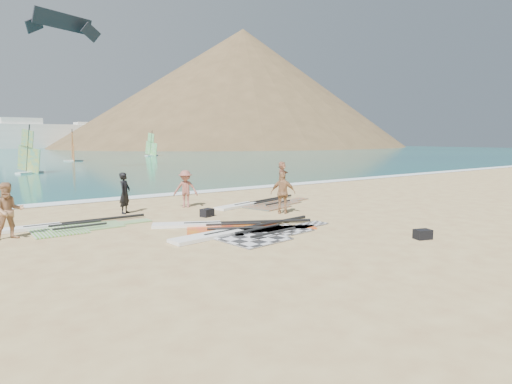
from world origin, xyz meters
TOP-DOWN VIEW (x-y plane):
  - ground at (0.00, 0.00)m, footprint 300.00×300.00m
  - surf_line at (0.00, 12.30)m, footprint 300.00×1.20m
  - headland_main at (85.00, 130.00)m, footprint 143.00×143.00m
  - headland_minor at (120.00, 140.00)m, footprint 70.00×70.00m
  - rig_grey at (-2.22, 0.94)m, footprint 6.40×2.80m
  - rig_green at (-7.17, 5.81)m, footprint 5.65×2.21m
  - rig_orange at (2.06, 5.99)m, footprint 6.06×3.22m
  - rig_red at (-2.36, 2.43)m, footprint 5.68×4.17m
  - gear_bag_near at (-1.59, 4.82)m, footprint 0.62×0.53m
  - gear_bag_far at (2.22, -3.00)m, footprint 0.62×0.52m
  - person_wetsuit at (-4.17, 7.63)m, footprint 0.78×0.79m
  - beachgoer_left at (-8.93, 5.02)m, footprint 0.95×0.76m
  - beachgoer_mid at (-1.19, 7.62)m, footprint 1.34×1.23m
  - beachgoer_back at (1.53, 3.50)m, footprint 1.13×1.05m
  - beachgoer_right at (8.00, 11.50)m, footprint 1.62×1.43m
  - windsurfer_left at (-4.25, 34.40)m, footprint 2.57×2.70m
  - windsurfer_centre at (4.39, 55.20)m, footprint 2.65×3.16m
  - windsurfer_right at (20.99, 66.64)m, footprint 2.76×3.06m
  - kitesurf_kite at (-0.21, 35.81)m, footprint 6.83×3.10m

SIDE VIEW (x-z plane):
  - ground at x=0.00m, z-range 0.00..0.00m
  - surf_line at x=0.00m, z-range -0.02..0.02m
  - headland_main at x=85.00m, z-range -22.50..22.50m
  - headland_minor at x=120.00m, z-range -14.00..14.00m
  - rig_green at x=-7.17m, z-range -0.05..0.15m
  - rig_orange at x=2.06m, z-range -0.05..0.15m
  - rig_red at x=-2.36m, z-range -0.05..0.15m
  - rig_grey at x=-2.22m, z-range -0.05..0.15m
  - gear_bag_far at x=2.22m, z-range 0.00..0.32m
  - gear_bag_near at x=-1.59m, z-range 0.00..0.34m
  - beachgoer_right at x=8.00m, z-range 0.00..1.78m
  - beachgoer_mid at x=-1.19m, z-range 0.00..1.81m
  - person_wetsuit at x=-4.17m, z-range 0.00..1.84m
  - beachgoer_back at x=1.53m, z-range 0.00..1.86m
  - beachgoer_left at x=-8.93m, z-range 0.00..1.90m
  - windsurfer_left at x=-4.25m, z-range -1.00..3.69m
  - windsurfer_centre at x=4.39m, z-range -1.01..3.72m
  - windsurfer_right at x=20.99m, z-range -1.05..3.80m
  - kitesurf_kite at x=-0.21m, z-range 13.43..15.81m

